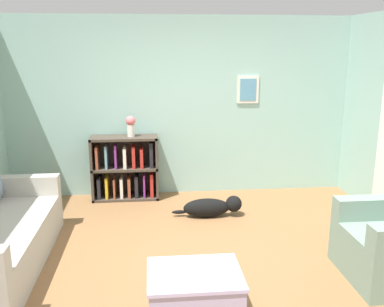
{
  "coord_description": "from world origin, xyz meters",
  "views": [
    {
      "loc": [
        -0.43,
        -4.01,
        2.15
      ],
      "look_at": [
        0.0,
        0.4,
        1.05
      ],
      "focal_mm": 40.0,
      "sensor_mm": 36.0,
      "label": 1
    }
  ],
  "objects": [
    {
      "name": "dog",
      "position": [
        0.34,
        1.18,
        0.13
      ],
      "size": [
        0.92,
        0.22,
        0.27
      ],
      "color": "black",
      "rests_on": "ground_plane"
    },
    {
      "name": "wall_back",
      "position": [
        0.0,
        2.25,
        1.3
      ],
      "size": [
        5.6,
        0.13,
        2.6
      ],
      "color": "#93BCB2",
      "rests_on": "ground_plane"
    },
    {
      "name": "ground_plane",
      "position": [
        0.0,
        0.0,
        0.0
      ],
      "size": [
        14.0,
        14.0,
        0.0
      ],
      "primitive_type": "plane",
      "color": "brown"
    },
    {
      "name": "coffee_table",
      "position": [
        -0.11,
        -0.96,
        0.22
      ],
      "size": [
        0.75,
        0.58,
        0.42
      ],
      "color": "#ADA3CC",
      "rests_on": "ground_plane"
    },
    {
      "name": "vase",
      "position": [
        -0.71,
        2.0,
        1.09
      ],
      "size": [
        0.13,
        0.13,
        0.29
      ],
      "color": "silver",
      "rests_on": "bookshelf"
    },
    {
      "name": "bookshelf",
      "position": [
        -0.8,
        2.02,
        0.43
      ],
      "size": [
        0.95,
        0.36,
        0.92
      ],
      "color": "#42382D",
      "rests_on": "ground_plane"
    }
  ]
}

